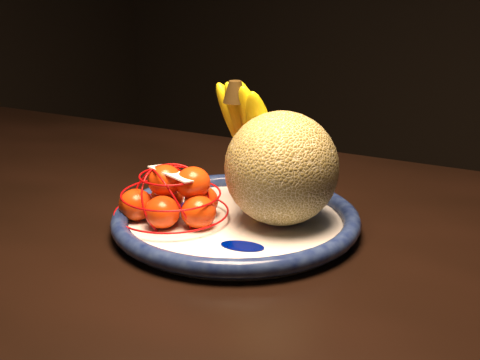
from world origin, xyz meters
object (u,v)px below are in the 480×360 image
Objects in this scene: dining_table at (157,281)px; mandarin_bag at (174,199)px; fruit_bowl at (236,221)px; banana_bunch at (256,137)px; cantaloupe at (281,168)px.

mandarin_bag is at bearing 13.98° from dining_table.
fruit_bowl is 0.13m from banana_bunch.
mandarin_bag is at bearing -147.95° from fruit_bowl.
mandarin_bag is at bearing -148.33° from cantaloupe.
cantaloupe is at bearing 31.15° from fruit_bowl.
dining_table is 11.06× the size of cantaloupe.
dining_table is 9.36× the size of mandarin_bag.
cantaloupe is (0.15, 0.09, 0.18)m from dining_table.
fruit_bowl is 2.22× the size of cantaloupe.
fruit_bowl is 1.88× the size of mandarin_bag.
banana_bunch is 1.10× the size of mandarin_bag.
banana_bunch is (-0.02, 0.08, 0.10)m from fruit_bowl.
fruit_bowl is at bearing 32.05° from mandarin_bag.
cantaloupe is at bearing -11.97° from banana_bunch.
cantaloupe is 0.15m from mandarin_bag.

